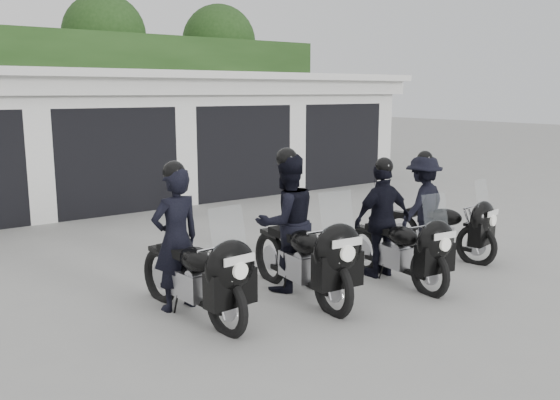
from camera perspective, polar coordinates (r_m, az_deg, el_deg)
ground at (r=8.13m, az=-0.75°, el=-7.68°), size 80.00×80.00×0.00m
garage_block at (r=15.08m, az=-18.96°, el=5.67°), size 16.40×6.80×2.96m
background_vegetation at (r=19.82m, az=-22.47°, el=10.35°), size 20.00×3.90×5.80m
police_bike_a at (r=6.76m, az=-8.68°, el=-5.22°), size 0.72×2.08×1.81m
police_bike_b at (r=7.40m, az=1.41°, el=-3.09°), size 0.91×2.17×1.89m
police_bike_c at (r=8.13m, az=10.57°, el=-2.60°), size 0.97×1.96×1.70m
police_bike_d at (r=9.48m, az=14.36°, el=-0.93°), size 1.09×1.91×1.68m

